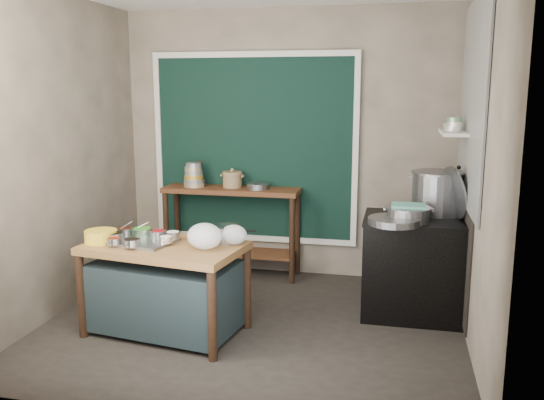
% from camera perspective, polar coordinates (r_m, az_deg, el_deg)
% --- Properties ---
extents(floor, '(3.50, 3.00, 0.02)m').
position_cam_1_polar(floor, '(5.03, -1.97, -12.32)').
color(floor, '#28241F').
rests_on(floor, ground).
extents(back_wall, '(3.50, 0.02, 2.80)m').
position_cam_1_polar(back_wall, '(6.12, 1.47, 5.54)').
color(back_wall, gray).
rests_on(back_wall, floor).
extents(left_wall, '(0.02, 3.00, 2.80)m').
position_cam_1_polar(left_wall, '(5.38, -20.62, 4.09)').
color(left_wall, gray).
rests_on(left_wall, floor).
extents(right_wall, '(0.02, 3.00, 2.80)m').
position_cam_1_polar(right_wall, '(4.55, 19.93, 3.01)').
color(right_wall, gray).
rests_on(right_wall, floor).
extents(curtain_panel, '(2.10, 0.02, 1.90)m').
position_cam_1_polar(curtain_panel, '(6.17, -1.81, 5.11)').
color(curtain_panel, black).
rests_on(curtain_panel, back_wall).
extents(curtain_frame, '(2.22, 0.03, 2.02)m').
position_cam_1_polar(curtain_frame, '(6.16, -1.83, 5.10)').
color(curtain_frame, beige).
rests_on(curtain_frame, back_wall).
extents(tile_panel, '(0.02, 1.70, 1.70)m').
position_cam_1_polar(tile_panel, '(5.06, 19.20, 8.91)').
color(tile_panel, '#B2B2AA').
rests_on(tile_panel, right_wall).
extents(soot_patch, '(0.01, 1.30, 1.30)m').
position_cam_1_polar(soot_patch, '(5.31, 18.36, -3.53)').
color(soot_patch, black).
rests_on(soot_patch, right_wall).
extents(wall_shelf, '(0.22, 0.70, 0.03)m').
position_cam_1_polar(wall_shelf, '(5.36, 17.56, 6.41)').
color(wall_shelf, beige).
rests_on(wall_shelf, right_wall).
extents(prep_table, '(1.34, 0.90, 0.75)m').
position_cam_1_polar(prep_table, '(4.82, -10.49, -8.64)').
color(prep_table, brown).
rests_on(prep_table, floor).
extents(back_counter, '(1.45, 0.40, 0.95)m').
position_cam_1_polar(back_counter, '(6.19, -3.99, -3.12)').
color(back_counter, '#573119').
rests_on(back_counter, floor).
extents(stove_block, '(0.90, 0.68, 0.85)m').
position_cam_1_polar(stove_block, '(5.26, 14.03, -6.54)').
color(stove_block, black).
rests_on(stove_block, floor).
extents(stove_top, '(0.92, 0.69, 0.03)m').
position_cam_1_polar(stove_top, '(5.15, 14.26, -1.87)').
color(stove_top, black).
rests_on(stove_top, stove_block).
extents(condiment_tray, '(0.60, 0.48, 0.02)m').
position_cam_1_polar(condiment_tray, '(4.80, -12.95, -4.00)').
color(condiment_tray, gray).
rests_on(condiment_tray, prep_table).
extents(condiment_bowls, '(0.57, 0.45, 0.07)m').
position_cam_1_polar(condiment_bowls, '(4.82, -13.12, -3.44)').
color(condiment_bowls, gray).
rests_on(condiment_bowls, condiment_tray).
extents(yellow_basin, '(0.28, 0.28, 0.10)m').
position_cam_1_polar(yellow_basin, '(4.88, -16.60, -3.46)').
color(yellow_basin, gold).
rests_on(yellow_basin, prep_table).
extents(saucepan, '(0.31, 0.31, 0.13)m').
position_cam_1_polar(saucepan, '(4.71, -4.69, -3.35)').
color(saucepan, gray).
rests_on(saucepan, prep_table).
extents(plastic_bag_a, '(0.34, 0.32, 0.21)m').
position_cam_1_polar(plastic_bag_a, '(4.50, -6.69, -3.58)').
color(plastic_bag_a, white).
rests_on(plastic_bag_a, prep_table).
extents(plastic_bag_b, '(0.22, 0.19, 0.16)m').
position_cam_1_polar(plastic_bag_b, '(4.62, -3.80, -3.45)').
color(plastic_bag_b, white).
rests_on(plastic_bag_b, prep_table).
extents(bowl_stack, '(0.23, 0.23, 0.26)m').
position_cam_1_polar(bowl_stack, '(6.19, -7.72, 2.36)').
color(bowl_stack, tan).
rests_on(bowl_stack, back_counter).
extents(utensil_cup, '(0.16, 0.16, 0.09)m').
position_cam_1_polar(utensil_cup, '(6.20, -7.22, 1.73)').
color(utensil_cup, gray).
rests_on(utensil_cup, back_counter).
extents(ceramic_crock, '(0.25, 0.25, 0.15)m').
position_cam_1_polar(ceramic_crock, '(6.12, -3.95, 1.96)').
color(ceramic_crock, '#8D704C').
rests_on(ceramic_crock, back_counter).
extents(wide_bowl, '(0.30, 0.30, 0.06)m').
position_cam_1_polar(wide_bowl, '(6.00, -1.39, 1.38)').
color(wide_bowl, gray).
rests_on(wide_bowl, back_counter).
extents(stock_pot, '(0.54, 0.54, 0.38)m').
position_cam_1_polar(stock_pot, '(5.32, 16.10, 0.70)').
color(stock_pot, gray).
rests_on(stock_pot, stove_top).
extents(pot_lid, '(0.25, 0.48, 0.46)m').
position_cam_1_polar(pot_lid, '(5.16, 17.66, 0.72)').
color(pot_lid, gray).
rests_on(pot_lid, stove_top).
extents(steamer, '(0.42, 0.42, 0.12)m').
position_cam_1_polar(steamer, '(4.97, 13.34, -1.37)').
color(steamer, gray).
rests_on(steamer, stove_top).
extents(green_cloth, '(0.28, 0.22, 0.02)m').
position_cam_1_polar(green_cloth, '(4.95, 13.38, -0.55)').
color(green_cloth, '#52988A').
rests_on(green_cloth, steamer).
extents(shallow_pan, '(0.49, 0.49, 0.06)m').
position_cam_1_polar(shallow_pan, '(4.84, 11.98, -2.06)').
color(shallow_pan, gray).
rests_on(shallow_pan, stove_top).
extents(shelf_bowl_stack, '(0.15, 0.15, 0.12)m').
position_cam_1_polar(shelf_bowl_stack, '(5.31, 17.64, 7.14)').
color(shelf_bowl_stack, silver).
rests_on(shelf_bowl_stack, wall_shelf).
extents(shelf_bowl_green, '(0.18, 0.18, 0.05)m').
position_cam_1_polar(shelf_bowl_green, '(5.58, 17.39, 7.00)').
color(shelf_bowl_green, gray).
rests_on(shelf_bowl_green, wall_shelf).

